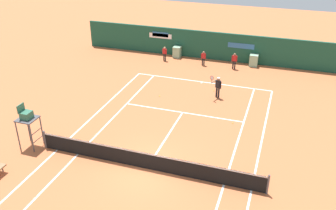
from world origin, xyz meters
TOP-DOWN VIEW (x-y plane):
  - ground_plane at (-0.00, 0.58)m, footprint 80.00×80.00m
  - tennis_net at (0.00, 0.00)m, footprint 12.10×0.10m
  - sponsor_back_wall at (-0.01, 16.97)m, footprint 25.00×1.02m
  - umpire_chair at (-6.87, -0.09)m, footprint 1.00×1.00m
  - player_on_baseline at (1.68, 9.32)m, footprint 0.77×0.63m
  - ball_kid_centre_post at (-4.31, 15.22)m, footprint 0.43×0.22m
  - ball_kid_left_post at (-0.79, 15.22)m, footprint 0.42×0.18m
  - ball_kid_right_post at (1.85, 15.22)m, footprint 0.46×0.20m
  - tennis_ball_mid_court at (-2.25, 8.21)m, footprint 0.07×0.07m
  - tennis_ball_near_service_line at (1.23, 10.34)m, footprint 0.07×0.07m
  - tennis_ball_by_sideline at (3.38, 6.01)m, footprint 0.07×0.07m

SIDE VIEW (x-z plane):
  - ground_plane at x=0.00m, z-range 0.00..0.01m
  - tennis_ball_mid_court at x=-2.25m, z-range 0.00..0.07m
  - tennis_ball_near_service_line at x=1.23m, z-range 0.00..0.07m
  - tennis_ball_by_sideline at x=3.38m, z-range 0.00..0.07m
  - tennis_net at x=0.00m, z-range -0.02..1.05m
  - ball_kid_left_post at x=-0.79m, z-range 0.10..1.35m
  - ball_kid_centre_post at x=-4.31m, z-range 0.10..1.39m
  - ball_kid_right_post at x=1.85m, z-range 0.11..1.49m
  - player_on_baseline at x=1.68m, z-range 0.04..1.82m
  - sponsor_back_wall at x=-0.01m, z-range -0.04..2.45m
  - umpire_chair at x=-6.87m, z-range 0.47..3.03m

